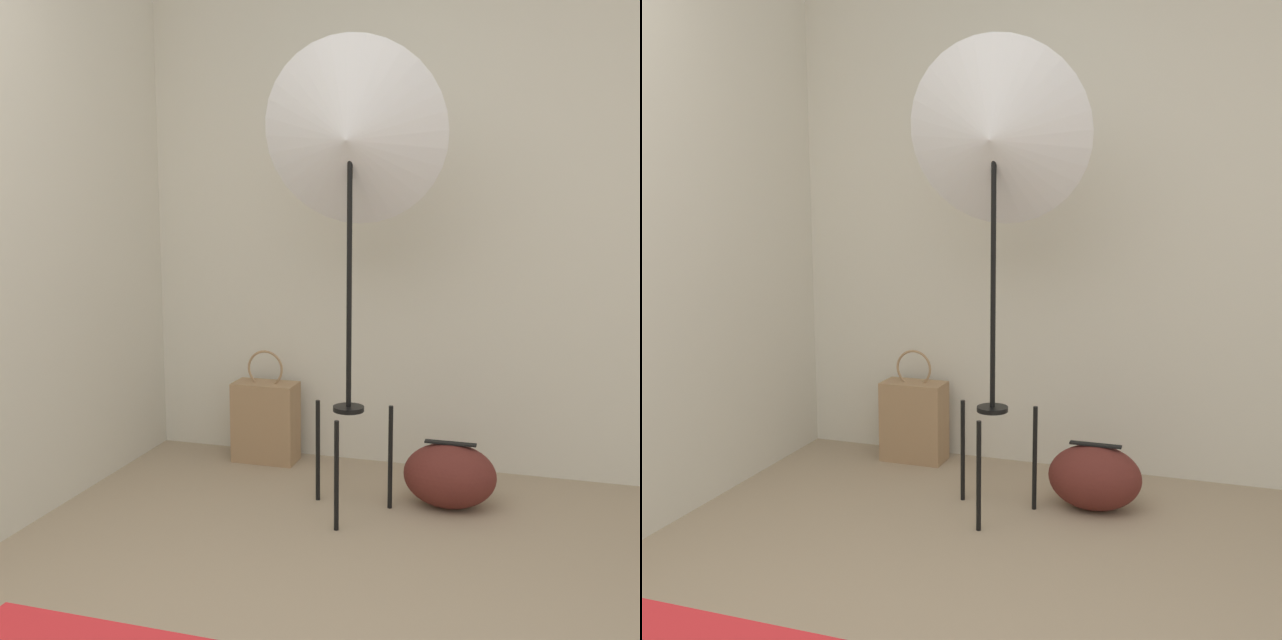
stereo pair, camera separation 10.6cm
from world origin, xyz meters
The scene contains 4 objects.
wall_back centered at (0.00, 2.45, 1.30)m, with size 8.00×0.05×2.60m.
photo_umbrella centered at (-0.06, 1.74, 1.57)m, with size 0.77×0.38×1.98m.
tote_bag centered at (-0.63, 2.27, 0.21)m, with size 0.33×0.17×0.58m.
duffel_bag centered at (0.36, 1.92, 0.14)m, with size 0.40×0.29×0.29m.
Camera 1 is at (0.71, -1.24, 1.30)m, focal length 42.00 mm.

